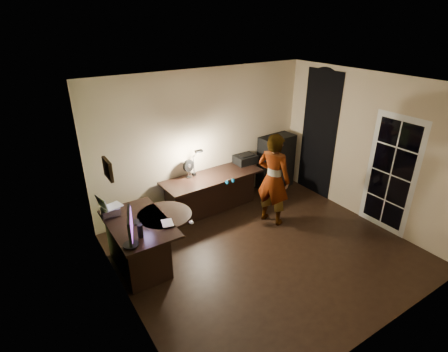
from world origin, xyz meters
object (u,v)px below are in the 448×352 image
monitor (130,234)px  desk_right (213,193)px  desk_left (141,244)px  office_chair (275,180)px  cabinet (276,162)px  person (273,179)px

monitor → desk_right: bearing=52.6°
desk_left → office_chair: size_ratio=1.63×
desk_right → cabinet: size_ratio=1.67×
desk_right → person: (0.72, -0.94, 0.49)m
monitor → person: (2.79, 0.42, -0.11)m
desk_right → desk_left: bearing=-156.8°
cabinet → office_chair: bearing=-135.3°
cabinet → person: size_ratio=0.69×
cabinet → monitor: bearing=-162.2°
person → desk_right: bearing=15.9°
desk_right → monitor: bearing=-149.1°
desk_left → person: bearing=-2.2°
desk_left → person: size_ratio=0.78×
cabinet → office_chair: cabinet is taller
office_chair → cabinet: bearing=43.0°
cabinet → monitor: size_ratio=2.27×
desk_left → monitor: bearing=-119.6°
desk_right → monitor: (-2.07, -1.36, 0.60)m
desk_left → monitor: monitor is taller
cabinet → desk_right: bearing=-178.9°
desk_left → monitor: size_ratio=2.59×
monitor → person: size_ratio=0.30×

